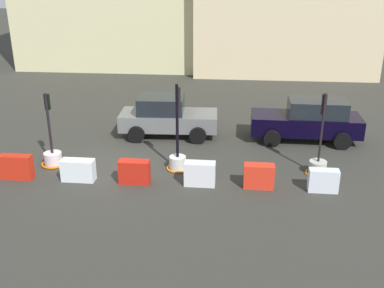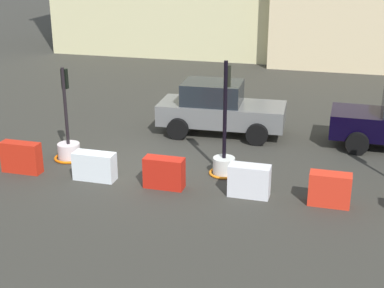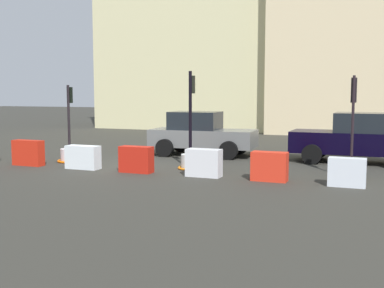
{
  "view_description": "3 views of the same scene",
  "coord_description": "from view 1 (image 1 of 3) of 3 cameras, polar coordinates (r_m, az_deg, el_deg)",
  "views": [
    {
      "loc": [
        4.26,
        -15.23,
        7.2
      ],
      "look_at": [
        2.89,
        0.04,
        1.05
      ],
      "focal_mm": 42.7,
      "sensor_mm": 36.0,
      "label": 1
    },
    {
      "loc": [
        5.16,
        -14.11,
        6.21
      ],
      "look_at": [
        1.4,
        0.19,
        0.8
      ],
      "focal_mm": 52.03,
      "sensor_mm": 36.0,
      "label": 2
    },
    {
      "loc": [
        8.09,
        -14.68,
        2.52
      ],
      "look_at": [
        2.47,
        -0.05,
        0.86
      ],
      "focal_mm": 44.96,
      "sensor_mm": 36.0,
      "label": 3
    }
  ],
  "objects": [
    {
      "name": "traffic_light_2",
      "position": [
        16.85,
        -1.81,
        -1.44
      ],
      "size": [
        0.84,
        0.84,
        3.24
      ],
      "color": "silver",
      "rests_on": "ground_plane"
    },
    {
      "name": "traffic_light_3",
      "position": [
        17.07,
        15.48,
        -2.15
      ],
      "size": [
        0.85,
        0.85,
        3.04
      ],
      "color": "#B7B7A9",
      "rests_on": "ground_plane"
    },
    {
      "name": "construction_barrier_6",
      "position": [
        15.68,
        8.35,
        -3.99
      ],
      "size": [
        1.03,
        0.46,
        0.84
      ],
      "color": "red",
      "rests_on": "ground_plane"
    },
    {
      "name": "construction_barrier_2",
      "position": [
        17.29,
        -21.08,
        -2.69
      ],
      "size": [
        1.15,
        0.39,
        0.89
      ],
      "color": "red",
      "rests_on": "ground_plane"
    },
    {
      "name": "construction_barrier_3",
      "position": [
        16.51,
        -14.03,
        -3.19
      ],
      "size": [
        1.16,
        0.47,
        0.78
      ],
      "color": "white",
      "rests_on": "ground_plane"
    },
    {
      "name": "traffic_light_1",
      "position": [
        18.03,
        -17.01,
        -1.26
      ],
      "size": [
        0.92,
        0.92,
        2.81
      ],
      "color": "silver",
      "rests_on": "ground_plane"
    },
    {
      "name": "construction_barrier_4",
      "position": [
        15.95,
        -7.21,
        -3.48
      ],
      "size": [
        1.07,
        0.44,
        0.84
      ],
      "color": "red",
      "rests_on": "ground_plane"
    },
    {
      "name": "construction_barrier_7",
      "position": [
        15.9,
        16.08,
        -4.4
      ],
      "size": [
        0.99,
        0.41,
        0.79
      ],
      "color": "silver",
      "rests_on": "ground_plane"
    },
    {
      "name": "construction_barrier_5",
      "position": [
        15.7,
        0.98,
        -3.73
      ],
      "size": [
        1.07,
        0.48,
        0.84
      ],
      "color": "silver",
      "rests_on": "ground_plane"
    },
    {
      "name": "car_black_sedan",
      "position": [
        20.09,
        14.33,
        2.93
      ],
      "size": [
        4.63,
        2.14,
        1.82
      ],
      "color": "black",
      "rests_on": "ground_plane"
    },
    {
      "name": "ground_plane",
      "position": [
        17.37,
        -9.55,
        -2.95
      ],
      "size": [
        120.0,
        120.0,
        0.0
      ],
      "primitive_type": "plane",
      "color": "#32312B"
    },
    {
      "name": "car_grey_saloon",
      "position": [
        20.06,
        -3.17,
        3.44
      ],
      "size": [
        4.29,
        2.22,
        1.77
      ],
      "color": "slate",
      "rests_on": "ground_plane"
    }
  ]
}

